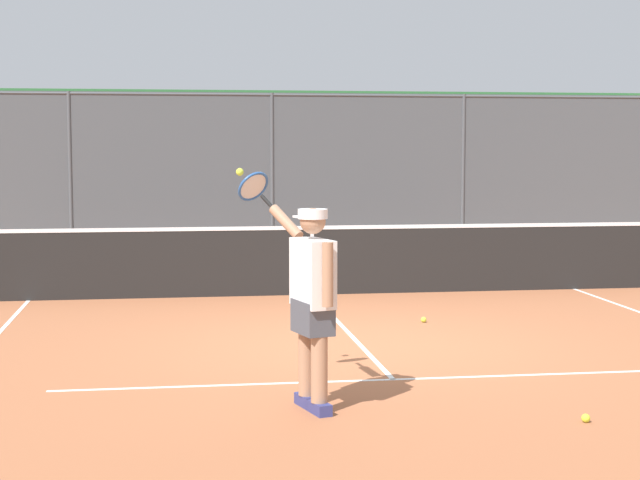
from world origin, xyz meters
TOP-DOWN VIEW (x-y plane):
  - ground_plane at (0.00, 0.00)m, footprint 60.00×60.00m
  - court_line_markings at (0.00, 1.86)m, footprint 7.71×9.53m
  - fence_backdrop at (0.00, -9.81)m, footprint 18.10×1.37m
  - tennis_net at (0.00, -3.63)m, footprint 9.91×0.09m
  - tennis_player at (0.86, 2.50)m, footprint 0.73×1.24m
  - tennis_ball_near_baseline at (-0.99, -1.22)m, footprint 0.07×0.07m
  - tennis_ball_mid_court at (-1.12, 3.18)m, footprint 0.07×0.07m

SIDE VIEW (x-z plane):
  - ground_plane at x=0.00m, z-range 0.00..0.00m
  - court_line_markings at x=0.00m, z-range 0.00..0.01m
  - tennis_ball_near_baseline at x=-0.99m, z-range 0.00..0.07m
  - tennis_ball_mid_court at x=-1.12m, z-range 0.00..0.07m
  - tennis_net at x=0.00m, z-range -0.04..1.03m
  - tennis_player at x=0.86m, z-range -0.02..1.86m
  - fence_backdrop at x=0.00m, z-range -0.01..3.12m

